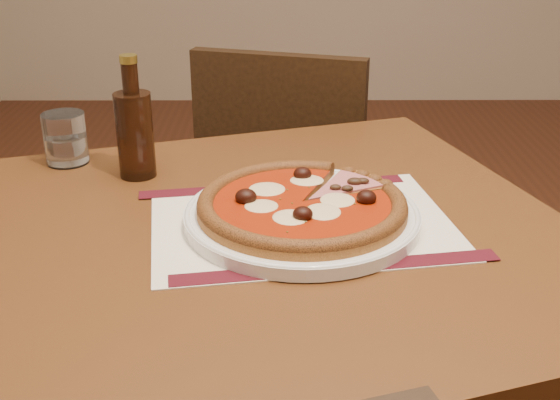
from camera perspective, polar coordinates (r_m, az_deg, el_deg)
The scene contains 8 objects.
table at distance 1.03m, azimuth 0.00°, elevation -7.13°, with size 1.00×1.00×0.75m.
chair_far at distance 1.77m, azimuth 0.74°, elevation 0.89°, with size 0.50×0.50×0.85m.
placemat at distance 0.99m, azimuth 1.78°, elevation -1.88°, with size 0.42×0.30×0.00m, color white.
plate at distance 0.98m, azimuth 1.78°, elevation -1.36°, with size 0.33×0.33×0.02m, color white.
pizza at distance 0.98m, azimuth 1.80°, elevation -0.32°, with size 0.29×0.29×0.04m.
ham_slice at distance 1.05m, azimuth 5.68°, elevation 1.18°, with size 0.13×0.13×0.02m.
water_glass at distance 1.25m, azimuth -17.04°, elevation 4.81°, with size 0.07×0.07×0.09m, color white.
bottle at distance 1.15m, azimuth -11.73°, elevation 5.57°, with size 0.06×0.06×0.20m.
Camera 1 is at (-0.83, -1.10, 1.19)m, focal length 45.00 mm.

